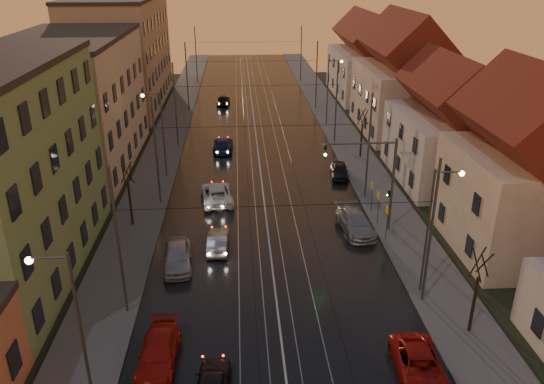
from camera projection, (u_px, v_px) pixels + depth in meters
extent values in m
cube|color=black|center=(257.00, 141.00, 59.22)|extent=(16.00, 120.00, 0.04)
cube|color=#4C4C4C|center=(166.00, 143.00, 58.61)|extent=(4.00, 120.00, 0.15)
cube|color=#4C4C4C|center=(345.00, 139.00, 59.80)|extent=(4.00, 120.00, 0.15)
cube|color=gray|center=(237.00, 141.00, 59.08)|extent=(0.06, 120.00, 0.03)
cube|color=gray|center=(250.00, 141.00, 59.16)|extent=(0.06, 120.00, 0.03)
cube|color=gray|center=(264.00, 141.00, 59.25)|extent=(0.06, 120.00, 0.03)
cube|color=gray|center=(276.00, 141.00, 59.34)|extent=(0.06, 120.00, 0.03)
cube|color=#BBA991|center=(74.00, 105.00, 50.31)|extent=(10.00, 20.00, 12.00)
cube|color=#967B61|center=(122.00, 54.00, 71.86)|extent=(10.00, 24.00, 14.00)
cube|color=#BDAC91|center=(520.00, 202.00, 35.97)|extent=(8.50, 10.00, 7.00)
pyramid|color=#5F2215|center=(536.00, 125.00, 33.82)|extent=(8.67, 10.20, 3.80)
cube|color=beige|center=(448.00, 147.00, 48.07)|extent=(9.00, 12.00, 6.00)
pyramid|color=#5F2215|center=(455.00, 97.00, 46.23)|extent=(9.18, 12.24, 3.20)
cube|color=#BDAC91|center=(401.00, 100.00, 61.49)|extent=(9.00, 14.00, 7.50)
pyramid|color=#5F2215|center=(406.00, 49.00, 59.19)|extent=(9.18, 14.28, 4.00)
cube|color=beige|center=(366.00, 74.00, 78.16)|extent=(9.00, 16.00, 6.50)
pyramid|color=#5F2215|center=(368.00, 39.00, 76.16)|extent=(9.18, 16.32, 3.50)
cylinder|color=#595B60|center=(119.00, 244.00, 28.56)|extent=(0.16, 0.16, 9.00)
cylinder|color=#595B60|center=(431.00, 234.00, 29.58)|extent=(0.16, 0.16, 9.00)
cylinder|color=#595B60|center=(156.00, 152.00, 42.28)|extent=(0.16, 0.16, 9.00)
cylinder|color=#595B60|center=(369.00, 148.00, 43.31)|extent=(0.16, 0.16, 9.00)
cylinder|color=#595B60|center=(175.00, 106.00, 56.01)|extent=(0.16, 0.16, 9.00)
cylinder|color=#595B60|center=(336.00, 103.00, 57.03)|extent=(0.16, 0.16, 9.00)
cylinder|color=#595B60|center=(187.00, 77.00, 69.73)|extent=(0.16, 0.16, 9.00)
cylinder|color=#595B60|center=(317.00, 76.00, 70.75)|extent=(0.16, 0.16, 9.00)
cylinder|color=#595B60|center=(196.00, 55.00, 86.20)|extent=(0.16, 0.16, 9.00)
cylinder|color=#595B60|center=(301.00, 54.00, 87.22)|extent=(0.16, 0.16, 9.00)
cylinder|color=#595B60|center=(82.00, 335.00, 22.34)|extent=(0.14, 0.14, 8.00)
cylinder|color=#595B60|center=(47.00, 258.00, 20.78)|extent=(1.60, 0.10, 0.10)
sphere|color=#FFD88C|center=(29.00, 261.00, 20.78)|extent=(0.32, 0.32, 0.32)
cylinder|color=#595B60|center=(427.00, 233.00, 30.71)|extent=(0.14, 0.14, 8.00)
cylinder|color=#595B60|center=(449.00, 172.00, 29.24)|extent=(1.60, 0.10, 0.10)
sphere|color=#FFD88C|center=(462.00, 173.00, 29.32)|extent=(0.32, 0.32, 0.32)
cylinder|color=#595B60|center=(163.00, 136.00, 47.96)|extent=(0.14, 0.14, 8.00)
cylinder|color=#595B60|center=(151.00, 94.00, 46.40)|extent=(1.60, 0.10, 0.10)
sphere|color=#FFD88C|center=(142.00, 96.00, 46.39)|extent=(0.32, 0.32, 0.32)
cylinder|color=#595B60|center=(327.00, 93.00, 63.65)|extent=(0.14, 0.14, 8.00)
cylinder|color=#595B60|center=(336.00, 61.00, 62.18)|extent=(1.60, 0.10, 0.10)
sphere|color=#FFD88C|center=(342.00, 61.00, 62.26)|extent=(0.32, 0.32, 0.32)
cylinder|color=#595B60|center=(392.00, 186.00, 38.20)|extent=(0.20, 0.20, 7.20)
cylinder|color=#595B60|center=(360.00, 143.00, 36.73)|extent=(5.20, 0.14, 0.14)
imported|color=black|center=(325.00, 152.00, 36.83)|extent=(0.15, 0.18, 0.90)
sphere|color=#19FF3F|center=(325.00, 155.00, 36.78)|extent=(0.20, 0.20, 0.20)
cylinder|color=black|center=(131.00, 205.00, 39.63)|extent=(0.18, 0.18, 3.50)
cylinder|color=black|center=(130.00, 173.00, 38.70)|extent=(0.37, 0.92, 1.61)
cylinder|color=black|center=(126.00, 172.00, 38.82)|extent=(0.91, 0.40, 1.61)
cylinder|color=black|center=(123.00, 174.00, 38.52)|extent=(0.37, 0.92, 1.61)
cylinder|color=black|center=(128.00, 174.00, 38.42)|extent=(0.84, 0.54, 1.62)
cylinder|color=black|center=(473.00, 306.00, 28.03)|extent=(0.18, 0.18, 3.50)
cylinder|color=black|center=(485.00, 263.00, 27.11)|extent=(0.37, 0.92, 1.61)
cylinder|color=black|center=(477.00, 262.00, 27.22)|extent=(0.91, 0.40, 1.61)
cylinder|color=black|center=(477.00, 265.00, 26.92)|extent=(0.37, 0.92, 1.61)
cylinder|color=black|center=(485.00, 266.00, 26.82)|extent=(0.84, 0.54, 1.62)
cylinder|color=black|center=(361.00, 141.00, 53.66)|extent=(0.18, 0.18, 3.50)
cylinder|color=black|center=(365.00, 117.00, 52.74)|extent=(0.37, 0.92, 1.61)
cylinder|color=black|center=(362.00, 116.00, 52.85)|extent=(0.91, 0.40, 1.61)
cylinder|color=black|center=(361.00, 117.00, 52.55)|extent=(0.37, 0.92, 1.61)
cylinder|color=black|center=(365.00, 117.00, 52.45)|extent=(0.84, 0.54, 1.62)
imported|color=gray|center=(218.00, 241.00, 36.86)|extent=(1.50, 3.93, 1.28)
imported|color=white|center=(216.00, 193.00, 44.14)|extent=(3.05, 5.49, 1.45)
imported|color=#161C44|center=(223.00, 144.00, 56.04)|extent=(2.09, 4.93, 1.42)
imported|color=black|center=(223.00, 100.00, 74.09)|extent=(1.92, 4.27, 1.42)
imported|color=#AF1911|center=(158.00, 352.00, 26.29)|extent=(1.99, 4.61, 1.32)
imported|color=#A7A7AC|center=(177.00, 256.00, 34.67)|extent=(2.17, 4.61, 1.52)
imported|color=#A61410|center=(420.00, 367.00, 25.36)|extent=(2.42, 4.84, 1.32)
imported|color=#9C9CA1|center=(355.00, 222.00, 39.25)|extent=(2.51, 5.18, 1.45)
imported|color=black|center=(339.00, 171.00, 49.12)|extent=(1.98, 4.00, 1.31)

